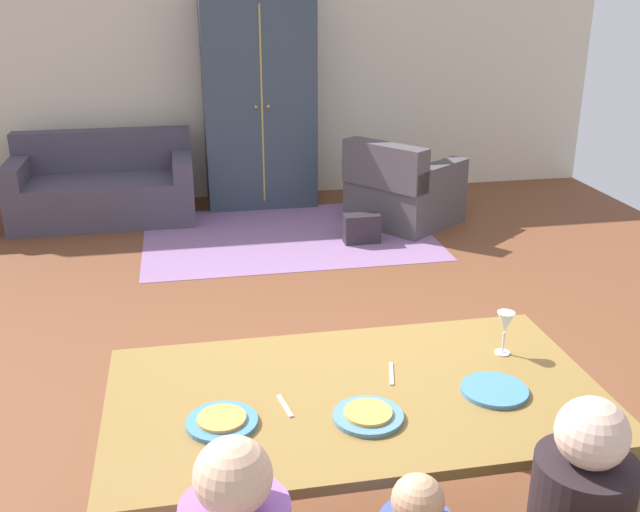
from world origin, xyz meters
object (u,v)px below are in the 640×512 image
Objects in this scene: dining_table at (356,407)px; plate_near_woman at (494,390)px; armoire at (259,102)px; couch at (104,188)px; armchair at (402,191)px; plate_near_child at (368,416)px; wine_glass at (505,324)px; handbag at (362,229)px; plate_near_man at (222,422)px.

dining_table is 0.52m from plate_near_woman.
armoire is at bearing 93.32° from plate_near_woman.
dining_table is 5.02m from couch.
armchair reaches higher than dining_table.
plate_near_child is at bearing -108.56° from armchair.
plate_near_woman is (0.51, -0.10, 0.08)m from dining_table.
armoire is (0.21, 5.07, 0.36)m from dining_table.
dining_table is 4.39m from armchair.
wine_glass is at bearing -84.67° from armoire.
handbag is (2.29, -1.16, -0.17)m from couch.
couch is 0.81× the size of armoire.
plate_near_woman is at bearing 8.96° from plate_near_child.
plate_near_man is at bearing -97.83° from armoire.
armchair is (0.94, 4.23, -0.45)m from plate_near_woman.
dining_table is 0.88× the size of armoire.
armchair is at bearing 65.31° from plate_near_man.
plate_near_man is 0.12× the size of armoire.
plate_near_child is 0.78× the size of handbag.
couch is 1.75m from armoire.
plate_near_child is at bearing -151.53° from wine_glass.
armoire is 6.56× the size of handbag.
dining_table is 5.09m from armoire.
wine_glass is at bearing -94.55° from handbag.
dining_table is 3.83m from handbag.
armchair is at bearing 78.78° from wine_glass.
couch reaches higher than plate_near_child.
plate_near_woman is at bearing -119.24° from wine_glass.
armchair is at bearing 70.69° from dining_table.
dining_table is at bearing 13.31° from plate_near_man.
couch is at bearing 105.13° from plate_near_child.
plate_near_woman is at bearing -11.15° from dining_table.
armoire reaches higher than plate_near_woman.
handbag is at bearing -137.32° from armchair.
couch is 2.58m from handbag.
couch is 1.42× the size of armchair.
armchair is (1.96, 4.25, -0.45)m from plate_near_man.
plate_near_child reaches higher than dining_table.
plate_near_woman is (1.01, 0.02, 0.00)m from plate_near_man.
handbag is (1.45, 3.78, -0.64)m from plate_near_man.
armchair is 0.57× the size of armoire.
armchair is (1.45, 4.13, -0.38)m from dining_table.
plate_near_child is (0.00, -0.18, 0.08)m from dining_table.
armoire is at bearing 95.33° from wine_glass.
armoire is at bearing 87.66° from dining_table.
armchair is 0.71m from handbag.
wine_glass reaches higher than armchair.
armoire is (0.71, 5.19, 0.28)m from plate_near_man.
plate_near_child is (0.51, -0.06, 0.00)m from plate_near_man.
dining_table is at bearing -104.40° from handbag.
plate_near_man is 0.15× the size of couch.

